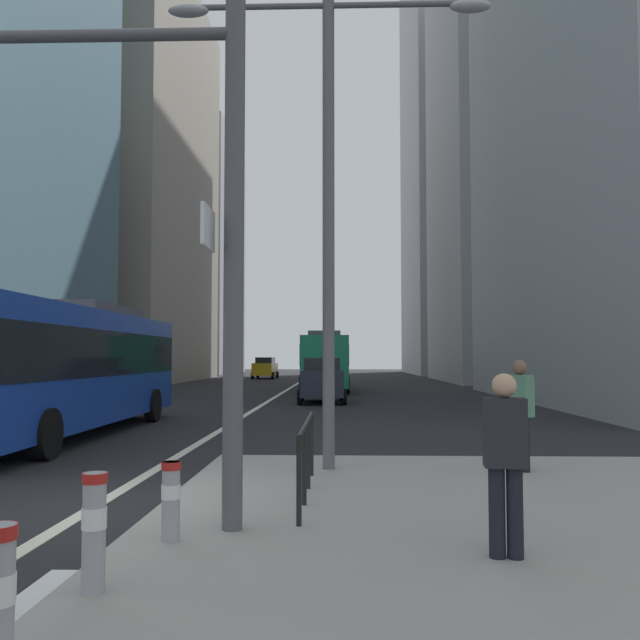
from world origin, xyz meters
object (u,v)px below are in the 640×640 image
object	(u,v)px
city_bus_red_receding	(324,359)
car_oncoming_mid	(265,368)
car_receding_near	(322,380)
bollard_right	(171,496)
city_bus_blue_oncoming	(65,363)
traffic_signal_gantry	(51,163)
pedestrian_walking	(505,455)
pedestrian_waiting	(520,409)
bollard_left	(94,526)
street_lamp_post	(328,160)

from	to	relation	value
city_bus_red_receding	car_oncoming_mid	size ratio (longest dim) A/B	2.61
car_receding_near	bollard_right	xyz separation A→B (m)	(-0.86, -22.62, -0.40)
city_bus_blue_oncoming	traffic_signal_gantry	size ratio (longest dim) A/B	1.98
car_receding_near	traffic_signal_gantry	size ratio (longest dim) A/B	0.69
bollard_right	car_oncoming_mid	bearing A→B (deg)	95.46
city_bus_red_receding	car_oncoming_mid	xyz separation A→B (m)	(-5.92, 21.60, -0.85)
car_oncoming_mid	pedestrian_walking	world-z (taller)	car_oncoming_mid
pedestrian_waiting	pedestrian_walking	world-z (taller)	pedestrian_waiting
city_bus_blue_oncoming	bollard_left	size ratio (longest dim) A/B	13.04
bollard_left	pedestrian_waiting	distance (m)	7.50
city_bus_red_receding	car_receding_near	world-z (taller)	city_bus_red_receding
city_bus_blue_oncoming	car_oncoming_mid	world-z (taller)	city_bus_blue_oncoming
pedestrian_waiting	bollard_left	bearing A→B (deg)	-129.96
pedestrian_walking	pedestrian_waiting	bearing A→B (deg)	73.77
bollard_right	pedestrian_walking	xyz separation A→B (m)	(3.21, -0.48, 0.49)
car_receding_near	street_lamp_post	xyz separation A→B (m)	(0.64, -18.22, 4.29)
pedestrian_walking	city_bus_red_receding	bearing A→B (deg)	94.29
pedestrian_waiting	pedestrian_walking	distance (m)	4.92
street_lamp_post	pedestrian_walking	size ratio (longest dim) A/B	4.77
city_bus_blue_oncoming	car_receding_near	world-z (taller)	city_bus_blue_oncoming
bollard_right	pedestrian_waiting	bearing A→B (deg)	42.78
traffic_signal_gantry	pedestrian_walking	distance (m)	5.66
car_oncoming_mid	street_lamp_post	bearing A→B (deg)	-82.39
car_oncoming_mid	bollard_right	distance (m)	55.13
car_oncoming_mid	bollard_right	world-z (taller)	car_oncoming_mid
traffic_signal_gantry	city_bus_blue_oncoming	bearing A→B (deg)	111.38
street_lamp_post	bollard_right	bearing A→B (deg)	-108.77
city_bus_blue_oncoming	pedestrian_waiting	distance (m)	11.37
city_bus_blue_oncoming	pedestrian_waiting	world-z (taller)	city_bus_blue_oncoming
city_bus_blue_oncoming	city_bus_red_receding	bearing A→B (deg)	75.84
bollard_right	pedestrian_walking	world-z (taller)	pedestrian_walking
pedestrian_waiting	traffic_signal_gantry	bearing A→B (deg)	-147.98
bollard_left	city_bus_blue_oncoming	bearing A→B (deg)	113.49
city_bus_red_receding	traffic_signal_gantry	xyz separation A→B (m)	(-2.16, -32.83, 2.27)
car_receding_near	car_oncoming_mid	bearing A→B (deg)	100.72
bollard_left	pedestrian_waiting	bearing A→B (deg)	50.04
car_receding_near	bollard_right	distance (m)	22.64
traffic_signal_gantry	bollard_left	size ratio (longest dim) A/B	6.60
traffic_signal_gantry	street_lamp_post	distance (m)	5.09
city_bus_blue_oncoming	pedestrian_walking	world-z (taller)	city_bus_blue_oncoming
traffic_signal_gantry	city_bus_red_receding	bearing A→B (deg)	86.24
city_bus_blue_oncoming	traffic_signal_gantry	world-z (taller)	traffic_signal_gantry
bollard_left	bollard_right	world-z (taller)	bollard_left
street_lamp_post	bollard_left	distance (m)	7.69
car_oncoming_mid	street_lamp_post	distance (m)	51.11
city_bus_red_receding	city_bus_blue_oncoming	bearing A→B (deg)	-104.16
car_oncoming_mid	pedestrian_waiting	xyz separation A→B (m)	(9.83, -50.64, 0.16)
city_bus_blue_oncoming	city_bus_red_receding	size ratio (longest dim) A/B	1.06
city_bus_blue_oncoming	pedestrian_waiting	size ratio (longest dim) A/B	6.76
traffic_signal_gantry	pedestrian_waiting	xyz separation A→B (m)	(6.07, 3.79, -2.96)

